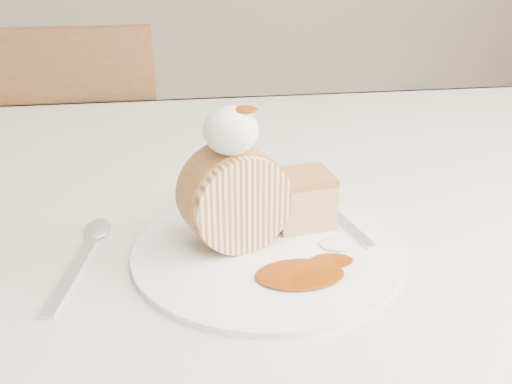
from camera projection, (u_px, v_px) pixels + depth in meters
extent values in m
cube|color=silver|center=(267.00, 192.00, 0.82)|extent=(1.40, 0.90, 0.04)
cube|color=silver|center=(234.00, 159.00, 1.27)|extent=(1.40, 0.01, 0.28)
cylinder|color=brown|center=(491.00, 254.00, 1.39)|extent=(0.06, 0.06, 0.71)
cube|color=brown|center=(82.00, 199.00, 1.49)|extent=(0.43, 0.43, 0.04)
cube|color=brown|center=(59.00, 135.00, 1.22)|extent=(0.42, 0.05, 0.44)
cylinder|color=brown|center=(157.00, 236.00, 1.78)|extent=(0.04, 0.04, 0.41)
cylinder|color=brown|center=(35.00, 246.00, 1.72)|extent=(0.04, 0.04, 0.41)
cylinder|color=brown|center=(160.00, 304.00, 1.45)|extent=(0.04, 0.04, 0.41)
cylinder|color=brown|center=(10.00, 320.00, 1.39)|extent=(0.04, 0.04, 0.41)
cylinder|color=white|center=(266.00, 251.00, 0.62)|extent=(0.33, 0.33, 0.01)
cylinder|color=beige|center=(235.00, 198.00, 0.61)|extent=(0.12, 0.09, 0.11)
cube|color=#AF7B42|center=(302.00, 202.00, 0.66)|extent=(0.07, 0.07, 0.05)
ellipsoid|color=white|center=(231.00, 130.00, 0.57)|extent=(0.06, 0.06, 0.05)
ellipsoid|color=#732C04|center=(244.00, 103.00, 0.55)|extent=(0.03, 0.02, 0.01)
cube|color=silver|center=(345.00, 223.00, 0.67)|extent=(0.06, 0.17, 0.00)
cube|color=silver|center=(72.00, 274.00, 0.58)|extent=(0.06, 0.18, 0.00)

